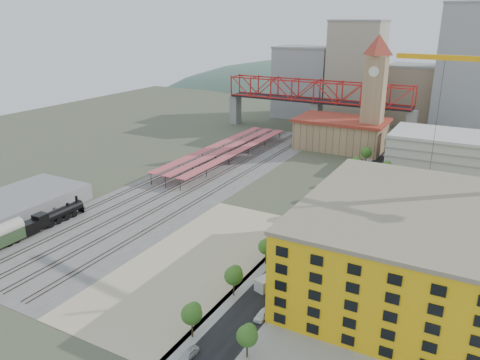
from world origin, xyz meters
The scene contains 31 objects.
ground centered at (0.00, 0.00, 0.00)m, with size 400.00×400.00×0.00m, color #474C38.
ballast_strip centered at (-36.00, 17.50, 0.03)m, with size 36.00×165.00×0.06m, color #605E59.
dirt_lot centered at (-4.00, -31.50, 0.03)m, with size 28.00×67.00×0.06m, color tan.
street_asphalt centered at (16.00, 15.00, 0.03)m, with size 12.00×170.00×0.06m, color black.
sidewalk_west centered at (10.50, 15.00, 0.02)m, with size 3.00×170.00×0.04m, color gray.
sidewalk_east centered at (21.50, 15.00, 0.02)m, with size 3.00×170.00×0.04m, color gray.
construction_pad centered at (45.00, -20.00, 0.03)m, with size 50.00×90.00×0.06m, color gray.
rail_tracks centered at (-37.80, 17.50, 0.15)m, with size 26.56×160.00×0.18m.
platform_canopies centered at (-41.00, 45.00, 3.99)m, with size 16.00×80.00×4.12m.
station_hall centered at (-5.00, 82.00, 6.67)m, with size 38.00×24.00×13.10m.
clock_tower centered at (8.00, 79.99, 28.70)m, with size 12.00×12.00×52.00m.
parking_garage centered at (36.00, 70.00, 7.00)m, with size 34.00×26.00×14.00m, color silver.
truss_bridge centered at (-25.00, 105.00, 18.86)m, with size 94.00×9.60×25.60m.
construction_building centered at (42.00, -20.00, 9.41)m, with size 44.60×50.60×18.80m.
warehouse centered at (-66.00, -30.00, 2.50)m, with size 22.00×32.00×5.00m, color gray.
street_trees centered at (16.00, 5.00, 0.00)m, with size 15.40×124.40×8.00m.
skyline centered at (7.47, 142.31, 22.81)m, with size 133.00×46.00×60.00m.
distant_hills centered at (45.28, 260.00, -79.54)m, with size 647.00×264.00×227.00m.
locomotive centered at (-50.00, -33.82, 2.21)m, with size 3.08×23.73×5.93m.
site_trailer_a centered at (16.00, -32.08, 1.35)m, with size 2.61×9.90×2.71m, color silver.
site_trailer_b centered at (16.00, -31.09, 1.28)m, with size 2.47×9.37×2.56m, color silver.
site_trailer_c centered at (16.00, -19.87, 1.36)m, with size 2.61×9.93×2.72m, color silver.
site_trailer_d centered at (16.00, -2.05, 1.30)m, with size 2.49×9.47×2.59m, color silver.
car_0 centered at (13.00, -59.78, 0.73)m, with size 1.73×4.29×1.46m, color silver.
car_1 centered at (13.00, -14.93, 0.73)m, with size 1.54×4.40×1.45m, color gray.
car_2 centered at (13.00, -18.86, 0.65)m, with size 2.16×4.69×1.30m, color black.
car_3 centered at (13.00, 30.50, 0.69)m, with size 1.94×4.77×1.38m, color navy.
car_4 centered at (19.00, -44.15, 0.77)m, with size 1.82×4.53×1.54m, color white.
car_5 centered at (19.00, -18.06, 0.80)m, with size 1.69×4.86×1.60m, color #98989D.
car_6 centered at (19.00, 21.17, 0.76)m, with size 2.53×5.48×1.52m, color black.
car_7 centered at (19.00, 42.73, 0.68)m, with size 1.90×4.67×1.35m, color navy.
Camera 1 is at (51.25, -111.91, 53.85)m, focal length 35.00 mm.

